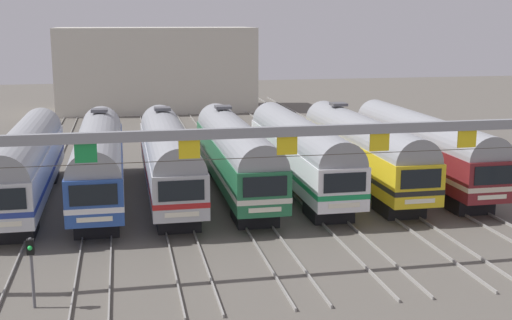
% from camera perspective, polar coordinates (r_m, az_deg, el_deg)
% --- Properties ---
extents(ground_plane, '(160.00, 160.00, 0.00)m').
position_cam_1_polar(ground_plane, '(43.10, -1.75, -2.87)').
color(ground_plane, '#5B564F').
extents(track_bed, '(26.85, 70.00, 0.15)m').
position_cam_1_polar(track_bed, '(59.51, -4.49, 1.29)').
color(track_bed, gray).
rests_on(track_bed, ground).
extents(commuter_train_silver, '(2.88, 18.06, 4.77)m').
position_cam_1_polar(commuter_train_silver, '(42.32, -18.94, -0.06)').
color(commuter_train_silver, silver).
rests_on(commuter_train_silver, ground).
extents(commuter_train_blue, '(2.88, 18.06, 5.05)m').
position_cam_1_polar(commuter_train_blue, '(41.95, -13.22, 0.17)').
color(commuter_train_blue, '#284C9E').
rests_on(commuter_train_blue, ground).
extents(commuter_train_stainless, '(2.88, 18.06, 5.05)m').
position_cam_1_polar(commuter_train_stainless, '(42.01, -7.46, 0.41)').
color(commuter_train_stainless, '#B2B5BA').
rests_on(commuter_train_stainless, ground).
extents(commuter_train_green, '(2.88, 18.06, 5.05)m').
position_cam_1_polar(commuter_train_green, '(42.49, -1.77, 0.63)').
color(commuter_train_green, '#236B42').
rests_on(commuter_train_green, ground).
extents(commuter_train_white, '(2.88, 18.06, 4.77)m').
position_cam_1_polar(commuter_train_white, '(43.37, 3.74, 0.84)').
color(commuter_train_white, white).
rests_on(commuter_train_white, ground).
extents(commuter_train_yellow, '(2.88, 18.06, 5.05)m').
position_cam_1_polar(commuter_train_yellow, '(44.65, 8.98, 1.04)').
color(commuter_train_yellow, gold).
rests_on(commuter_train_yellow, ground).
extents(commuter_train_maroon, '(2.88, 18.06, 4.77)m').
position_cam_1_polar(commuter_train_maroon, '(46.27, 13.90, 1.21)').
color(commuter_train_maroon, maroon).
rests_on(commuter_train_maroon, ground).
extents(catenary_gantry, '(30.58, 0.44, 6.97)m').
position_cam_1_polar(catenary_gantry, '(28.98, 2.65, 0.88)').
color(catenary_gantry, gray).
rests_on(catenary_gantry, ground).
extents(yard_signal_mast, '(0.28, 0.35, 2.84)m').
position_cam_1_polar(yard_signal_mast, '(27.25, -18.57, -8.02)').
color(yard_signal_mast, '#59595E').
rests_on(yard_signal_mast, ground).
extents(maintenance_building, '(23.43, 10.00, 10.01)m').
position_cam_1_polar(maintenance_building, '(83.37, -8.48, 7.65)').
color(maintenance_building, beige).
rests_on(maintenance_building, ground).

